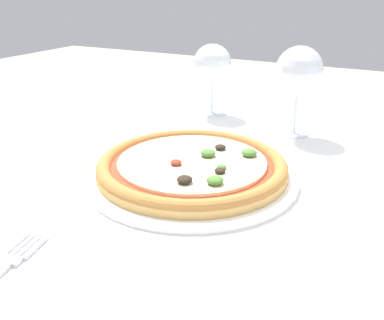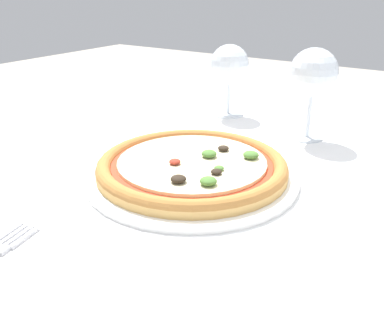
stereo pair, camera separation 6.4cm
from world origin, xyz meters
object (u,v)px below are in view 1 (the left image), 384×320
dining_table (302,245)px  wine_glass_far_right (299,71)px  pizza_plate (192,168)px  wine_glass_far_left (212,65)px

dining_table → wine_glass_far_right: bearing=109.2°
pizza_plate → wine_glass_far_right: bearing=73.0°
dining_table → wine_glass_far_left: (-0.29, 0.31, 0.19)m
wine_glass_far_left → wine_glass_far_right: size_ratio=0.91×
pizza_plate → wine_glass_far_right: size_ratio=1.88×
dining_table → wine_glass_far_right: 0.34m
dining_table → wine_glass_far_left: wine_glass_far_left is taller
dining_table → wine_glass_far_right: wine_glass_far_right is taller
wine_glass_far_right → wine_glass_far_left: bearing=164.9°
pizza_plate → wine_glass_far_left: size_ratio=2.07×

